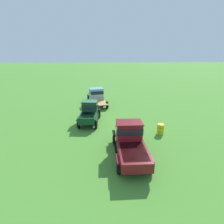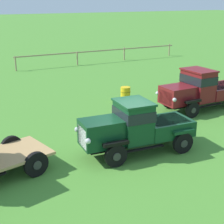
% 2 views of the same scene
% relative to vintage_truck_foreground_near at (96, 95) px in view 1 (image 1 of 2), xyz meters
% --- Properties ---
extents(ground_plane, '(240.00, 240.00, 0.00)m').
position_rel_vintage_truck_foreground_near_xyz_m(ground_plane, '(6.26, -0.08, -1.14)').
color(ground_plane, '#47842D').
extents(vintage_truck_foreground_near, '(5.65, 3.00, 2.16)m').
position_rel_vintage_truck_foreground_near_xyz_m(vintage_truck_foreground_near, '(0.00, 0.00, 0.00)').
color(vintage_truck_foreground_near, black).
rests_on(vintage_truck_foreground_near, ground).
extents(vintage_truck_second_in_line, '(4.63, 2.06, 2.09)m').
position_rel_vintage_truck_foreground_near_xyz_m(vintage_truck_second_in_line, '(6.43, -0.27, -0.07)').
color(vintage_truck_second_in_line, black).
rests_on(vintage_truck_second_in_line, ground).
extents(vintage_truck_midrow_center, '(5.40, 2.16, 2.19)m').
position_rel_vintage_truck_foreground_near_xyz_m(vintage_truck_midrow_center, '(12.51, 2.83, -0.06)').
color(vintage_truck_midrow_center, black).
rests_on(vintage_truck_midrow_center, ground).
extents(oil_drum_beside_row, '(0.59, 0.59, 0.87)m').
position_rel_vintage_truck_foreground_near_xyz_m(oil_drum_beside_row, '(9.51, 5.86, -0.71)').
color(oil_drum_beside_row, gold).
rests_on(oil_drum_beside_row, ground).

